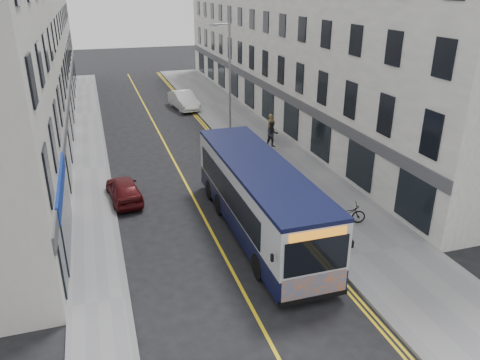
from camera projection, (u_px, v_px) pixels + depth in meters
ground at (227, 262)px, 18.56m from camera, size 140.00×140.00×0.00m
pavement_east at (268, 150)px, 30.82m from camera, size 4.50×64.00×0.12m
pavement_west at (90, 169)px, 27.70m from camera, size 2.00×64.00×0.12m
kerb_east at (235, 154)px, 30.19m from camera, size 0.18×64.00×0.13m
kerb_west at (108, 167)px, 27.97m from camera, size 0.18×64.00×0.13m
road_centre_line at (174, 161)px, 29.11m from camera, size 0.12×64.00×0.01m
road_dbl_yellow_inner at (229, 155)px, 30.09m from camera, size 0.10×64.00×0.01m
road_dbl_yellow_outer at (232, 155)px, 30.15m from camera, size 0.10×64.00×0.01m
terrace_east at (291, 33)px, 37.69m from camera, size 6.00×46.00×13.00m
terrace_west at (15, 42)px, 32.00m from camera, size 6.00×46.00×13.00m
streetlamp at (229, 81)px, 30.33m from camera, size 1.32×0.18×8.00m
city_bus at (259, 196)px, 20.12m from camera, size 2.60×11.14×3.24m
bicycle at (345, 213)px, 21.16m from camera, size 1.92×1.13×0.96m
pedestrian_near at (271, 127)px, 32.43m from camera, size 0.76×0.61×1.82m
pedestrian_far at (272, 135)px, 30.91m from camera, size 0.89×0.72×1.75m
car_white at (184, 100)px, 41.01m from camera, size 2.18×4.82×1.54m
car_maroon at (124, 189)px, 23.59m from camera, size 1.83×3.76×1.24m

